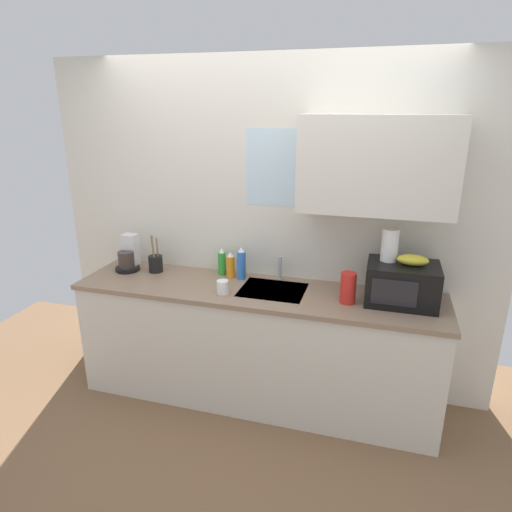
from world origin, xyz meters
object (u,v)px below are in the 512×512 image
at_px(dish_soap_bottle_blue, 241,264).
at_px(paper_towel_roll, 390,245).
at_px(coffee_maker, 129,257).
at_px(cereal_canister, 348,288).
at_px(mug_white, 223,287).
at_px(utensil_crock, 156,263).
at_px(dish_soap_bottle_orange, 231,265).
at_px(microwave, 402,284).
at_px(banana_bunch, 413,260).
at_px(dish_soap_bottle_green, 222,262).

bearing_deg(dish_soap_bottle_blue, paper_towel_roll, -3.26).
distance_m(coffee_maker, cereal_canister, 1.75).
height_order(mug_white, utensil_crock, utensil_crock).
xyz_separation_m(dish_soap_bottle_orange, mug_white, (0.05, -0.31, -0.05)).
relative_size(microwave, cereal_canister, 2.19).
relative_size(banana_bunch, coffee_maker, 0.71).
relative_size(coffee_maker, dish_soap_bottle_green, 1.32).
bearing_deg(mug_white, paper_towel_roll, 12.41).
bearing_deg(microwave, mug_white, -171.00).
relative_size(paper_towel_roll, cereal_canister, 1.05).
distance_m(dish_soap_bottle_blue, cereal_canister, 0.84).
bearing_deg(utensil_crock, coffee_maker, -177.15).
bearing_deg(dish_soap_bottle_orange, paper_towel_roll, -3.75).
bearing_deg(coffee_maker, dish_soap_bottle_green, 7.80).
bearing_deg(cereal_canister, coffee_maker, 174.80).
height_order(banana_bunch, cereal_canister, banana_bunch).
distance_m(dish_soap_bottle_orange, dish_soap_bottle_green, 0.09).
height_order(banana_bunch, dish_soap_bottle_green, banana_bunch).
bearing_deg(dish_soap_bottle_blue, mug_white, -97.60).
bearing_deg(cereal_canister, paper_towel_roll, 32.01).
distance_m(dish_soap_bottle_blue, mug_white, 0.31).
bearing_deg(banana_bunch, dish_soap_bottle_blue, 174.78).
bearing_deg(cereal_canister, mug_white, -173.96).
xyz_separation_m(paper_towel_roll, dish_soap_bottle_blue, (-1.05, 0.06, -0.26)).
xyz_separation_m(cereal_canister, mug_white, (-0.85, -0.09, -0.06)).
height_order(paper_towel_roll, dish_soap_bottle_green, paper_towel_roll).
bearing_deg(paper_towel_roll, dish_soap_bottle_green, 174.80).
xyz_separation_m(cereal_canister, utensil_crock, (-1.51, 0.17, -0.03)).
relative_size(coffee_maker, dish_soap_bottle_orange, 1.39).
distance_m(banana_bunch, cereal_canister, 0.45).
xyz_separation_m(dish_soap_bottle_orange, dish_soap_bottle_green, (-0.08, 0.04, 0.01)).
xyz_separation_m(dish_soap_bottle_blue, utensil_crock, (-0.70, -0.04, -0.05)).
distance_m(paper_towel_roll, utensil_crock, 1.78).
distance_m(microwave, dish_soap_bottle_blue, 1.16).
distance_m(banana_bunch, paper_towel_roll, 0.18).
height_order(dish_soap_bottle_blue, mug_white, dish_soap_bottle_blue).
relative_size(dish_soap_bottle_orange, cereal_canister, 0.96).
relative_size(banana_bunch, mug_white, 2.11).
distance_m(microwave, coffee_maker, 2.08).
bearing_deg(paper_towel_roll, cereal_canister, -147.99).
bearing_deg(paper_towel_roll, utensil_crock, 179.35).
distance_m(paper_towel_roll, dish_soap_bottle_green, 1.26).
distance_m(banana_bunch, dish_soap_bottle_orange, 1.32).
bearing_deg(dish_soap_bottle_blue, cereal_canister, -14.51).
height_order(paper_towel_roll, utensil_crock, paper_towel_roll).
relative_size(cereal_canister, mug_white, 2.21).
xyz_separation_m(microwave, dish_soap_bottle_orange, (-1.24, 0.13, -0.04)).
xyz_separation_m(dish_soap_bottle_orange, utensil_crock, (-0.61, -0.06, -0.02)).
relative_size(dish_soap_bottle_green, cereal_canister, 1.01).
xyz_separation_m(microwave, banana_bunch, (0.05, 0.00, 0.17)).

